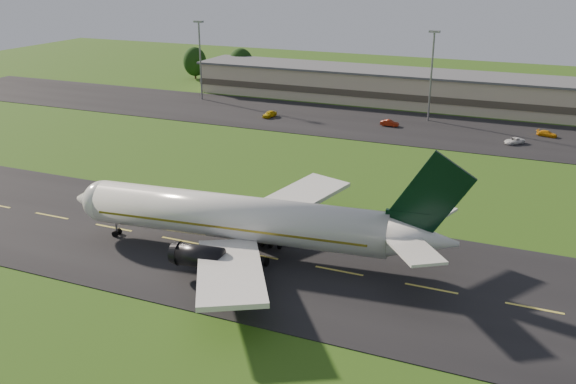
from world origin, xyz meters
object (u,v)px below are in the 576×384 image
at_px(airliner, 243,219).
at_px(service_vehicle_a, 270,114).
at_px(service_vehicle_b, 390,123).
at_px(service_vehicle_c, 514,141).
at_px(light_mast_centre, 432,65).
at_px(terminal, 448,92).
at_px(light_mast_west, 200,51).
at_px(service_vehicle_d, 547,134).

distance_m(airliner, service_vehicle_a, 74.02).
distance_m(service_vehicle_a, service_vehicle_b, 28.29).
bearing_deg(service_vehicle_c, airliner, -69.04).
relative_size(airliner, light_mast_centre, 2.52).
distance_m(terminal, service_vehicle_c, 34.70).
bearing_deg(airliner, terminal, 79.17).
height_order(light_mast_west, service_vehicle_d, light_mast_west).
height_order(light_mast_west, service_vehicle_a, light_mast_west).
bearing_deg(service_vehicle_a, airliner, -59.49).
bearing_deg(terminal, service_vehicle_a, -142.61).
distance_m(light_mast_west, service_vehicle_c, 81.98).
bearing_deg(light_mast_west, terminal, 14.76).
xyz_separation_m(light_mast_west, light_mast_centre, (60.00, 0.00, 0.00)).
bearing_deg(service_vehicle_a, terminal, 45.52).
bearing_deg(light_mast_centre, service_vehicle_c, -32.73).
height_order(terminal, light_mast_west, light_mast_west).
height_order(airliner, light_mast_centre, light_mast_centre).
bearing_deg(service_vehicle_a, service_vehicle_d, 14.88).
bearing_deg(terminal, light_mast_centre, -94.95).
xyz_separation_m(service_vehicle_b, service_vehicle_c, (26.81, -4.14, -0.07)).
bearing_deg(light_mast_west, service_vehicle_d, -2.91).
bearing_deg(light_mast_west, service_vehicle_c, -9.15).
height_order(service_vehicle_b, service_vehicle_d, service_vehicle_b).
height_order(terminal, service_vehicle_d, terminal).
height_order(airliner, service_vehicle_c, airliner).
bearing_deg(service_vehicle_b, terminal, -18.45).
relative_size(light_mast_west, service_vehicle_c, 4.74).
height_order(airliner, terminal, airliner).
xyz_separation_m(service_vehicle_a, service_vehicle_c, (54.96, -1.33, -0.15)).
height_order(airliner, service_vehicle_b, airliner).
bearing_deg(service_vehicle_d, terminal, 65.59).
distance_m(light_mast_west, service_vehicle_d, 86.80).
distance_m(airliner, service_vehicle_d, 82.37).
distance_m(service_vehicle_b, service_vehicle_c, 27.13).
relative_size(terminal, service_vehicle_d, 34.87).
xyz_separation_m(terminal, light_mast_west, (-61.40, -16.18, 8.75)).
xyz_separation_m(airliner, light_mast_centre, (6.75, 79.91, 8.08)).
bearing_deg(airliner, service_vehicle_a, 106.40).
relative_size(light_mast_centre, service_vehicle_b, 5.02).
bearing_deg(light_mast_centre, service_vehicle_a, -161.67).
xyz_separation_m(light_mast_west, service_vehicle_a, (25.10, -11.56, -11.89)).
bearing_deg(service_vehicle_d, light_mast_centre, 96.05).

